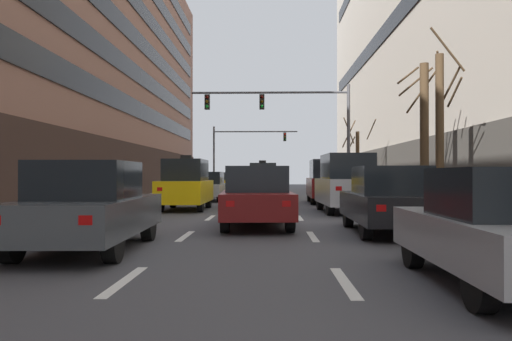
{
  "coord_description": "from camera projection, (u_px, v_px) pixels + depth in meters",
  "views": [
    {
      "loc": [
        0.48,
        -14.82,
        1.47
      ],
      "look_at": [
        -0.5,
        22.69,
        1.77
      ],
      "focal_mm": 35.01,
      "sensor_mm": 36.0,
      "label": 1
    }
  ],
  "objects": [
    {
      "name": "lane_stripe_l2_s8",
      "position": [
        283.0,
        194.0,
        36.77
      ],
      "size": [
        0.16,
        2.0,
        0.01
      ],
      "primitive_type": "cube",
      "color": "silver",
      "rests_on": "ground"
    },
    {
      "name": "car_driving_6",
      "position": [
        89.0,
        207.0,
        9.56
      ],
      "size": [
        2.07,
        4.64,
        1.72
      ],
      "color": "black",
      "rests_on": "ground"
    },
    {
      "name": "lane_stripe_l1_s4",
      "position": [
        210.0,
        218.0,
        16.85
      ],
      "size": [
        0.16,
        2.0,
        0.01
      ],
      "primitive_type": "cube",
      "color": "silver",
      "rests_on": "ground"
    },
    {
      "name": "lane_stripe_l1_s3",
      "position": [
        185.0,
        236.0,
        11.85
      ],
      "size": [
        0.16,
        2.0,
        0.01
      ],
      "primitive_type": "cube",
      "color": "silver",
      "rests_on": "ground"
    },
    {
      "name": "car_driving_4",
      "position": [
        208.0,
        187.0,
        27.7
      ],
      "size": [
        1.94,
        4.36,
        1.61
      ],
      "color": "black",
      "rests_on": "ground"
    },
    {
      "name": "car_parked_1",
      "position": [
        389.0,
        200.0,
        12.44
      ],
      "size": [
        1.92,
        4.48,
        1.67
      ],
      "color": "black",
      "rests_on": "ground"
    },
    {
      "name": "lane_stripe_l1_s5",
      "position": [
        224.0,
        208.0,
        21.85
      ],
      "size": [
        0.16,
        2.0,
        0.01
      ],
      "primitive_type": "cube",
      "color": "silver",
      "rests_on": "ground"
    },
    {
      "name": "car_parked_3",
      "position": [
        328.0,
        182.0,
        25.53
      ],
      "size": [
        1.99,
        4.62,
        2.22
      ],
      "color": "black",
      "rests_on": "ground"
    },
    {
      "name": "taxi_driving_0",
      "position": [
        186.0,
        185.0,
        20.72
      ],
      "size": [
        1.83,
        4.33,
        2.27
      ],
      "color": "black",
      "rests_on": "ground"
    },
    {
      "name": "car_parked_2",
      "position": [
        347.0,
        183.0,
        19.23
      ],
      "size": [
        2.05,
        4.7,
        2.25
      ],
      "color": "black",
      "rests_on": "ground"
    },
    {
      "name": "lane_stripe_l1_s8",
      "position": [
        242.0,
        194.0,
        36.84
      ],
      "size": [
        0.16,
        2.0,
        0.01
      ],
      "primitive_type": "cube",
      "color": "silver",
      "rests_on": "ground"
    },
    {
      "name": "car_parked_0",
      "position": [
        500.0,
        229.0,
        6.47
      ],
      "size": [
        1.77,
        4.16,
        1.55
      ],
      "color": "black",
      "rests_on": "ground"
    },
    {
      "name": "street_tree_2",
      "position": [
        440.0,
        132.0,
        15.81
      ],
      "size": [
        1.13,
        1.23,
        5.85
      ],
      "color": "#4C3823",
      "rests_on": "sidewalk_right"
    },
    {
      "name": "sidewalk_left",
      "position": [
        45.0,
        221.0,
        14.98
      ],
      "size": [
        3.43,
        80.0,
        0.14
      ],
      "primitive_type": "cube",
      "color": "gray",
      "rests_on": "ground"
    },
    {
      "name": "car_driving_5",
      "position": [
        256.0,
        197.0,
        13.87
      ],
      "size": [
        2.09,
        4.59,
        1.69
      ],
      "color": "black",
      "rests_on": "ground"
    },
    {
      "name": "lane_stripe_l1_s7",
      "position": [
        238.0,
        197.0,
        31.85
      ],
      "size": [
        0.16,
        2.0,
        0.01
      ],
      "primitive_type": "cube",
      "color": "silver",
      "rests_on": "ground"
    },
    {
      "name": "car_driving_1",
      "position": [
        261.0,
        190.0,
        21.87
      ],
      "size": [
        1.89,
        4.37,
        1.63
      ],
      "color": "black",
      "rests_on": "ground"
    },
    {
      "name": "lane_stripe_l1_s9",
      "position": [
        245.0,
        192.0,
        41.84
      ],
      "size": [
        0.16,
        2.0,
        0.01
      ],
      "primitive_type": "cube",
      "color": "silver",
      "rests_on": "ground"
    },
    {
      "name": "taxi_driving_3",
      "position": [
        262.0,
        180.0,
        32.5
      ],
      "size": [
        2.05,
        4.61,
        2.39
      ],
      "color": "black",
      "rests_on": "ground"
    },
    {
      "name": "sidewalk_right",
      "position": [
        465.0,
        222.0,
        14.65
      ],
      "size": [
        3.43,
        80.0,
        0.14
      ],
      "primitive_type": "cube",
      "color": "gray",
      "rests_on": "ground"
    },
    {
      "name": "traffic_signal_1",
      "position": [
        240.0,
        146.0,
        48.87
      ],
      "size": [
        8.28,
        0.34,
        6.05
      ],
      "color": "#4C4C51",
      "rests_on": "sidewalk_left"
    },
    {
      "name": "lane_stripe_l2_s10",
      "position": [
        280.0,
        190.0,
        46.76
      ],
      "size": [
        0.16,
        2.0,
        0.01
      ],
      "primitive_type": "cube",
      "color": "silver",
      "rests_on": "ground"
    },
    {
      "name": "lane_stripe_l1_s6",
      "position": [
        232.0,
        202.0,
        26.85
      ],
      "size": [
        0.16,
        2.0,
        0.01
      ],
      "primitive_type": "cube",
      "color": "silver",
      "rests_on": "ground"
    },
    {
      "name": "lane_stripe_l2_s5",
      "position": [
        293.0,
        208.0,
        21.77
      ],
      "size": [
        0.16,
        2.0,
        0.01
      ],
      "primitive_type": "cube",
      "color": "silver",
      "rests_on": "ground"
    },
    {
      "name": "lane_stripe_l1_s10",
      "position": [
        248.0,
        190.0,
        46.84
      ],
      "size": [
        0.16,
        2.0,
        0.01
      ],
      "primitive_type": "cube",
      "color": "silver",
      "rests_on": "ground"
    },
    {
      "name": "lane_stripe_l2_s7",
      "position": [
        285.0,
        197.0,
        31.77
      ],
      "size": [
        0.16,
        2.0,
        0.01
      ],
      "primitive_type": "cube",
      "color": "silver",
      "rests_on": "ground"
    },
    {
      "name": "lane_stripe_l1_s2",
      "position": [
        124.0,
        281.0,
        6.86
      ],
      "size": [
        0.16,
        2.0,
        0.01
      ],
      "primitive_type": "cube",
      "color": "silver",
      "rests_on": "ground"
    },
    {
      "name": "lane_stripe_l2_s2",
      "position": [
        345.0,
        282.0,
        6.78
      ],
      "size": [
        0.16,
        2.0,
        0.01
      ],
      "primitive_type": "cube",
      "color": "silver",
      "rests_on": "ground"
    },
    {
      "name": "ground_plane",
      "position": [
        253.0,
        224.0,
        14.81
      ],
      "size": [
        120.0,
        120.0,
        0.0
      ],
      "primitive_type": "plane",
      "color": "#424247"
    },
    {
      "name": "street_tree_1",
      "position": [
        357.0,
        159.0,
        30.51
      ],
      "size": [
        1.94,
        1.78,
        4.87
      ],
      "color": "#4C3823",
      "rests_on": "sidewalk_right"
    },
    {
      "name": "lane_stripe_l2_s6",
      "position": [
        288.0,
        202.0,
        26.77
      ],
      "size": [
        0.16,
        2.0,
        0.01
      ],
      "primitive_type": "cube",
      "color": "silver",
      "rests_on": "ground"
    },
    {
      "name": "lane_stripe_l2_s4",
      "position": [
        300.0,
        218.0,
        16.77
      ],
      "size": [
        0.16,
        2.0,
        0.01
      ],
      "primitive_type": "cube",
      "color": "silver",
      "rests_on": "ground"
    },
    {
      "name": "street_tree_0",
      "position": [
        424.0,
        134.0,
        17.4
      ],
      "size": [
        1.7,
        1.7,
        5.48
      ],
      "color": "#4C3823",
      "rests_on": "sidewalk_right"
    },
    {
      "name": "lane_stripe_l2_s9",
      "position": [
        281.0,
        192.0,
        41.76
      ],
      "size": [
        0.16,
        2.0,
        0.01
      ],
      "primitive_type": "cube",
      "color": "silver",
      "rests_on": "ground"
    },
    {
      "name": "taxi_driving_2",
      "position": [
        231.0,
        182.0,
        43.9
      ],
      "size": [
        2.0,
        4.49,
        1.84
      ],
      "color": "black",
      "rests_on": "ground"
    },
    {
      "name": "traffic_signal_0",
      "position": [
        293.0,
        116.0,
        27.92
      ],
      "size": [
        8.9,
        0.35,
        6.38
      ],
      "color": "#4C4C51",
      "rests_on": "sidewalk_right"
    },
    {
      "name": "lane_stripe_l2_s3",
      "position": [
        313.0,
        236.0,
        11.77
      ],
      "size": [
        0.16,
        2.0,
        0.01
      ],
      "primitive_type": "cube",
      "color": "silver",
      "rests_on": "ground"
    }
  ]
}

